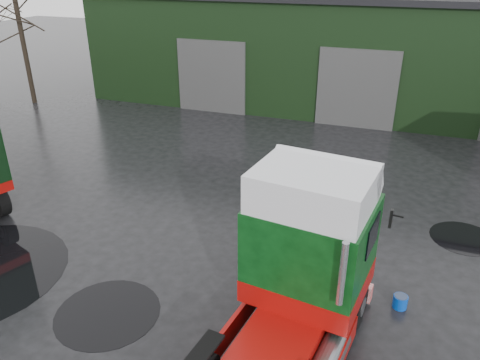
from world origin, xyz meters
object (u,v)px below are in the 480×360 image
warehouse (371,46)px  tree_back_a (286,1)px  tree_left (21,30)px  hero_tractor (278,296)px  wash_bucket (400,302)px

warehouse → tree_back_a: tree_back_a is taller
tree_back_a → warehouse: bearing=-51.3°
tree_left → tree_back_a: (11.00, 18.00, 0.50)m
warehouse → tree_left: (-19.00, -8.00, 1.09)m
hero_tractor → tree_left: bearing=150.3°
hero_tractor → wash_bucket: bearing=59.9°
warehouse → tree_back_a: 12.90m
tree_back_a → tree_left: bearing=-121.4°
warehouse → tree_back_a: (-8.00, 10.00, 1.59)m
tree_left → warehouse: bearing=22.8°
warehouse → hero_tractor: size_ratio=4.83×
wash_bucket → tree_back_a: bearing=110.1°
wash_bucket → tree_back_a: 32.17m
warehouse → wash_bucket: warehouse is taller
wash_bucket → tree_back_a: (-10.97, 29.89, 4.58)m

